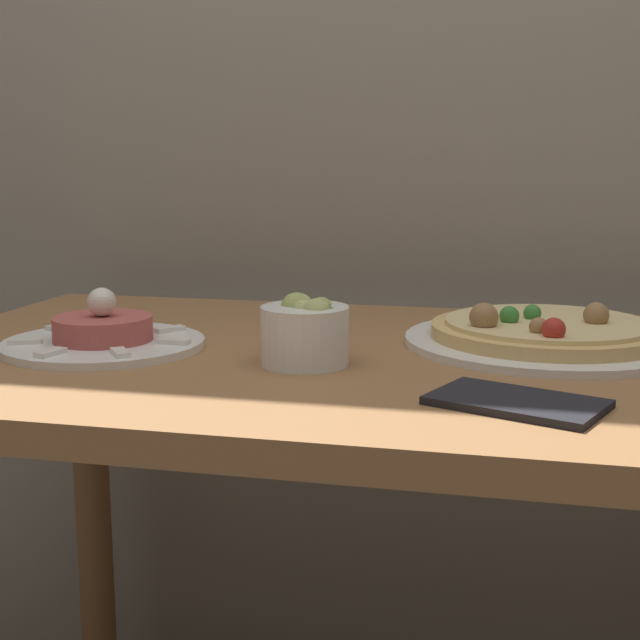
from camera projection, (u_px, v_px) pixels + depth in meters
dining_table at (363, 449)px, 1.10m from camera, size 1.18×0.70×0.77m
pizza_plate at (547, 334)px, 1.12m from camera, size 0.36×0.36×0.06m
tartare_plate at (103, 336)px, 1.11m from camera, size 0.25×0.25×0.08m
small_bowl at (305, 330)px, 1.02m from camera, size 0.10×0.10×0.08m
napkin at (517, 402)px, 0.85m from camera, size 0.18×0.15×0.01m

